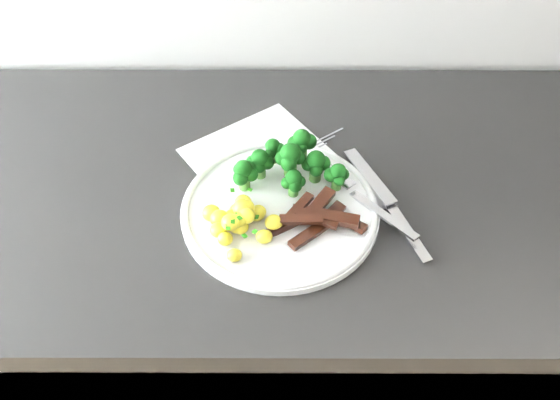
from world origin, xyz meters
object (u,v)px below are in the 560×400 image
at_px(plate, 280,209).
at_px(fork, 370,203).
at_px(counter, 297,334).
at_px(recipe_paper, 279,175).
at_px(knife, 396,216).
at_px(potatoes, 239,219).
at_px(beef_strips, 317,217).
at_px(broccoli, 290,162).

height_order(plate, fork, fork).
height_order(counter, recipe_paper, recipe_paper).
bearing_deg(counter, knife, -26.42).
bearing_deg(counter, fork, -27.84).
xyz_separation_m(counter, potatoes, (-0.10, -0.09, 0.49)).
xyz_separation_m(beef_strips, knife, (0.12, 0.01, -0.01)).
distance_m(broccoli, beef_strips, 0.10).
distance_m(counter, knife, 0.50).
height_order(plate, knife, knife).
xyz_separation_m(recipe_paper, plate, (0.00, -0.08, 0.01)).
bearing_deg(knife, beef_strips, -173.11).
distance_m(potatoes, beef_strips, 0.12).
bearing_deg(beef_strips, potatoes, -176.56).
xyz_separation_m(broccoli, knife, (0.16, -0.08, -0.04)).
bearing_deg(knife, broccoli, 154.40).
relative_size(beef_strips, fork, 0.91).
relative_size(plate, fork, 1.84).
distance_m(plate, beef_strips, 0.06).
height_order(recipe_paper, knife, knife).
xyz_separation_m(potatoes, knife, (0.24, 0.02, -0.02)).
xyz_separation_m(potatoes, fork, (0.20, 0.04, -0.01)).
bearing_deg(potatoes, knife, 5.21).
height_order(counter, potatoes, potatoes).
bearing_deg(fork, knife, -22.60).
height_order(broccoli, fork, broccoli).
distance_m(plate, broccoli, 0.08).
xyz_separation_m(counter, beef_strips, (0.02, -0.08, 0.49)).
distance_m(fork, knife, 0.04).
bearing_deg(broccoli, plate, -103.52).
bearing_deg(recipe_paper, broccoli, -44.02).
relative_size(counter, knife, 10.54).
relative_size(plate, potatoes, 2.51).
bearing_deg(knife, potatoes, -174.79).
distance_m(beef_strips, fork, 0.09).
bearing_deg(broccoli, counter, -20.37).
height_order(plate, beef_strips, beef_strips).
bearing_deg(knife, fork, 157.40).
relative_size(broccoli, beef_strips, 1.19).
height_order(counter, knife, knife).
xyz_separation_m(counter, knife, (0.14, -0.07, 0.48)).
height_order(counter, fork, fork).
xyz_separation_m(plate, fork, (0.14, 0.00, 0.01)).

